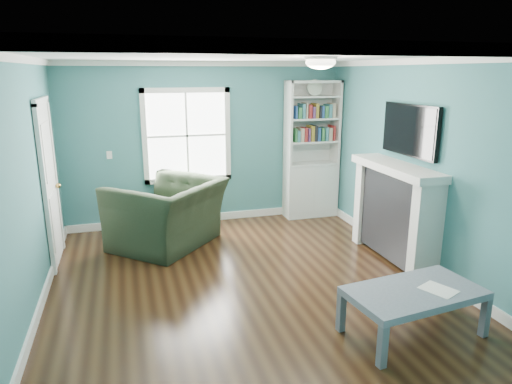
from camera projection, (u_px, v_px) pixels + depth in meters
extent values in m
plane|color=black|center=(246.00, 284.00, 5.40)|extent=(5.00, 5.00, 0.00)
plane|color=teal|center=(206.00, 144.00, 7.38)|extent=(4.50, 0.00, 4.50)
plane|color=teal|center=(353.00, 267.00, 2.74)|extent=(4.50, 0.00, 4.50)
plane|color=teal|center=(24.00, 192.00, 4.45)|extent=(0.00, 5.00, 5.00)
plane|color=teal|center=(420.00, 166.00, 5.67)|extent=(0.00, 5.00, 5.00)
plane|color=white|center=(245.00, 55.00, 4.73)|extent=(5.00, 5.00, 0.00)
cube|color=white|center=(208.00, 217.00, 7.69)|extent=(4.50, 0.03, 0.12)
cube|color=white|center=(41.00, 306.00, 4.77)|extent=(0.03, 5.00, 0.12)
cube|color=white|center=(410.00, 259.00, 5.99)|extent=(0.03, 5.00, 0.12)
cube|color=white|center=(204.00, 63.00, 7.04)|extent=(4.50, 0.04, 0.08)
cube|color=white|center=(364.00, 48.00, 2.44)|extent=(4.50, 0.04, 0.08)
cube|color=white|center=(8.00, 58.00, 4.14)|extent=(0.04, 5.00, 0.08)
cube|color=white|center=(428.00, 61.00, 5.35)|extent=(0.04, 5.00, 0.08)
cube|color=white|center=(187.00, 136.00, 7.26)|extent=(1.24, 0.01, 1.34)
cube|color=white|center=(144.00, 137.00, 7.07)|extent=(0.08, 0.06, 1.50)
cube|color=white|center=(227.00, 134.00, 7.42)|extent=(0.08, 0.06, 1.50)
cube|color=white|center=(189.00, 179.00, 7.43)|extent=(1.40, 0.06, 0.08)
cube|color=white|center=(185.00, 90.00, 7.06)|extent=(1.40, 0.06, 0.08)
cube|color=white|center=(187.00, 136.00, 7.24)|extent=(1.24, 0.03, 0.03)
cube|color=white|center=(187.00, 136.00, 7.24)|extent=(0.03, 0.03, 1.34)
cube|color=silver|center=(310.00, 190.00, 7.89)|extent=(0.90, 0.35, 0.90)
cube|color=silver|center=(288.00, 124.00, 7.48)|extent=(0.04, 0.35, 1.40)
cube|color=silver|center=(336.00, 123.00, 7.71)|extent=(0.04, 0.35, 1.40)
cube|color=silver|center=(309.00, 123.00, 7.75)|extent=(0.90, 0.02, 1.40)
cube|color=silver|center=(314.00, 82.00, 7.42)|extent=(0.90, 0.35, 0.04)
cube|color=silver|center=(311.00, 164.00, 7.77)|extent=(0.84, 0.33, 0.03)
cube|color=silver|center=(312.00, 141.00, 7.67)|extent=(0.84, 0.33, 0.03)
cube|color=silver|center=(312.00, 119.00, 7.58)|extent=(0.84, 0.33, 0.03)
cube|color=silver|center=(313.00, 97.00, 7.48)|extent=(0.84, 0.33, 0.03)
cube|color=#33723F|center=(312.00, 134.00, 7.62)|extent=(0.70, 0.25, 0.22)
cube|color=teal|center=(313.00, 111.00, 7.53)|extent=(0.70, 0.25, 0.22)
cylinder|color=beige|center=(315.00, 88.00, 7.40)|extent=(0.26, 0.06, 0.26)
cube|color=black|center=(395.00, 216.00, 5.99)|extent=(0.30, 1.20, 1.10)
cube|color=black|center=(393.00, 230.00, 6.04)|extent=(0.22, 0.65, 0.70)
cube|color=silver|center=(426.00, 233.00, 5.37)|extent=(0.36, 0.16, 1.20)
cube|color=silver|center=(368.00, 202.00, 6.61)|extent=(0.36, 0.16, 1.20)
cube|color=silver|center=(397.00, 168.00, 5.82)|extent=(0.44, 1.58, 0.10)
cube|color=black|center=(410.00, 130.00, 5.74)|extent=(0.06, 1.10, 0.65)
cube|color=silver|center=(50.00, 186.00, 5.83)|extent=(0.04, 0.80, 2.05)
cube|color=white|center=(45.00, 194.00, 5.41)|extent=(0.05, 0.08, 2.13)
cube|color=white|center=(55.00, 178.00, 6.25)|extent=(0.05, 0.08, 2.13)
cube|color=white|center=(40.00, 101.00, 5.56)|extent=(0.05, 0.98, 0.08)
sphere|color=#BF8C3F|center=(58.00, 186.00, 6.14)|extent=(0.07, 0.07, 0.07)
ellipsoid|color=white|center=(321.00, 62.00, 5.08)|extent=(0.34, 0.34, 0.15)
cylinder|color=white|center=(321.00, 58.00, 5.07)|extent=(0.38, 0.38, 0.03)
cube|color=white|center=(109.00, 155.00, 6.99)|extent=(0.08, 0.01, 0.12)
imported|color=black|center=(167.00, 203.00, 6.48)|extent=(1.66, 1.69, 1.26)
cube|color=#535A64|center=(382.00, 347.00, 3.84)|extent=(0.08, 0.08, 0.39)
cube|color=#535A64|center=(485.00, 317.00, 4.30)|extent=(0.08, 0.08, 0.39)
cube|color=#535A64|center=(341.00, 312.00, 4.39)|extent=(0.08, 0.08, 0.39)
cube|color=#535A64|center=(436.00, 289.00, 4.85)|extent=(0.08, 0.08, 0.39)
cube|color=#535B6B|center=(414.00, 293.00, 4.28)|extent=(1.34, 0.84, 0.07)
cube|color=white|center=(438.00, 290.00, 4.27)|extent=(0.35, 0.38, 0.00)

